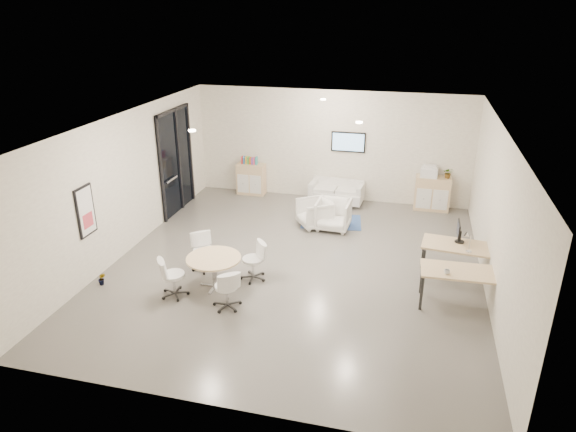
# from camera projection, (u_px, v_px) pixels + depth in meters

# --- Properties ---
(room_shell) EXTENTS (9.60, 10.60, 4.80)m
(room_shell) POSITION_uv_depth(u_px,v_px,m) (296.00, 198.00, 10.85)
(room_shell) COLOR #5E5C56
(room_shell) RESTS_ON ground
(glass_door) EXTENTS (0.09, 1.90, 2.85)m
(glass_door) POSITION_uv_depth(u_px,v_px,m) (176.00, 158.00, 14.02)
(glass_door) COLOR black
(glass_door) RESTS_ON room_shell
(artwork) EXTENTS (0.05, 0.54, 1.04)m
(artwork) POSITION_uv_depth(u_px,v_px,m) (86.00, 211.00, 10.32)
(artwork) COLOR black
(artwork) RESTS_ON room_shell
(wall_tv) EXTENTS (0.98, 0.06, 0.58)m
(wall_tv) POSITION_uv_depth(u_px,v_px,m) (348.00, 142.00, 14.68)
(wall_tv) COLOR black
(wall_tv) RESTS_ON room_shell
(ceiling_spots) EXTENTS (3.14, 4.14, 0.03)m
(ceiling_spots) POSITION_uv_depth(u_px,v_px,m) (296.00, 116.00, 11.04)
(ceiling_spots) COLOR #FFEAC6
(ceiling_spots) RESTS_ON room_shell
(sideboard_left) EXTENTS (0.84, 0.43, 0.94)m
(sideboard_left) POSITION_uv_depth(u_px,v_px,m) (251.00, 179.00, 15.63)
(sideboard_left) COLOR #DCB485
(sideboard_left) RESTS_ON room_shell
(sideboard_right) EXTENTS (0.96, 0.46, 0.96)m
(sideboard_right) POSITION_uv_depth(u_px,v_px,m) (432.00, 193.00, 14.42)
(sideboard_right) COLOR #DCB485
(sideboard_right) RESTS_ON room_shell
(books) EXTENTS (0.49, 0.14, 0.22)m
(books) POSITION_uv_depth(u_px,v_px,m) (249.00, 160.00, 15.42)
(books) COLOR red
(books) RESTS_ON sideboard_left
(printer) EXTENTS (0.48, 0.41, 0.32)m
(printer) POSITION_uv_depth(u_px,v_px,m) (429.00, 171.00, 14.21)
(printer) COLOR white
(printer) RESTS_ON sideboard_right
(loveseat) EXTENTS (1.57, 0.86, 0.57)m
(loveseat) POSITION_uv_depth(u_px,v_px,m) (337.00, 193.00, 14.97)
(loveseat) COLOR beige
(loveseat) RESTS_ON room_shell
(blue_rug) EXTENTS (1.71, 1.26, 0.01)m
(blue_rug) POSITION_uv_depth(u_px,v_px,m) (331.00, 222.00, 13.76)
(blue_rug) COLOR navy
(blue_rug) RESTS_ON room_shell
(armchair_left) EXTENTS (1.04, 1.05, 0.80)m
(armchair_left) POSITION_uv_depth(u_px,v_px,m) (315.00, 212.00, 13.35)
(armchair_left) COLOR beige
(armchair_left) RESTS_ON room_shell
(armchair_right) EXTENTS (0.87, 0.82, 0.86)m
(armchair_right) POSITION_uv_depth(u_px,v_px,m) (333.00, 213.00, 13.17)
(armchair_right) COLOR beige
(armchair_right) RESTS_ON room_shell
(desk_rear) EXTENTS (1.57, 0.90, 0.78)m
(desk_rear) POSITION_uv_depth(u_px,v_px,m) (459.00, 248.00, 10.66)
(desk_rear) COLOR #DCB485
(desk_rear) RESTS_ON room_shell
(desk_front) EXTENTS (1.48, 0.78, 0.76)m
(desk_front) POSITION_uv_depth(u_px,v_px,m) (460.00, 274.00, 9.69)
(desk_front) COLOR #DCB485
(desk_front) RESTS_ON room_shell
(monitor) EXTENTS (0.20, 0.50, 0.44)m
(monitor) POSITION_uv_depth(u_px,v_px,m) (459.00, 232.00, 10.68)
(monitor) COLOR black
(monitor) RESTS_ON desk_rear
(round_table) EXTENTS (1.11, 1.11, 0.68)m
(round_table) POSITION_uv_depth(u_px,v_px,m) (214.00, 261.00, 10.38)
(round_table) COLOR #DCB485
(round_table) RESTS_ON room_shell
(meeting_chairs) EXTENTS (2.14, 2.14, 0.82)m
(meeting_chairs) POSITION_uv_depth(u_px,v_px,m) (214.00, 269.00, 10.45)
(meeting_chairs) COLOR white
(meeting_chairs) RESTS_ON room_shell
(plant_cabinet) EXTENTS (0.28, 0.31, 0.23)m
(plant_cabinet) POSITION_uv_depth(u_px,v_px,m) (448.00, 174.00, 14.11)
(plant_cabinet) COLOR #3F7F3F
(plant_cabinet) RESTS_ON sideboard_right
(plant_floor) EXTENTS (0.24, 0.32, 0.12)m
(plant_floor) POSITION_uv_depth(u_px,v_px,m) (102.00, 282.00, 10.65)
(plant_floor) COLOR #3F7F3F
(plant_floor) RESTS_ON room_shell
(cup) EXTENTS (0.12, 0.11, 0.11)m
(cup) POSITION_uv_depth(u_px,v_px,m) (447.00, 271.00, 9.52)
(cup) COLOR white
(cup) RESTS_ON desk_front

